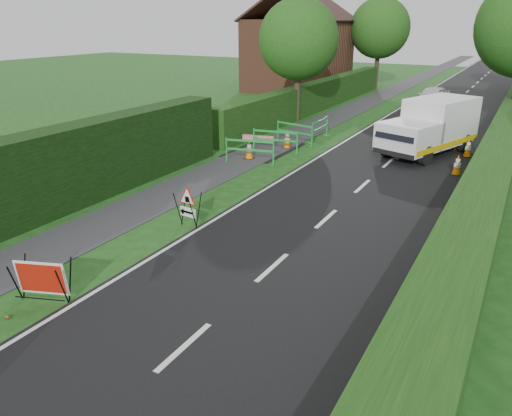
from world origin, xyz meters
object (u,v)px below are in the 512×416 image
at_px(red_rect_sign, 42,279).
at_px(hatchback_car, 432,97).
at_px(triangle_sign, 187,204).
at_px(works_van, 431,126).

xyz_separation_m(red_rect_sign, hatchback_car, (2.29, 29.62, 0.12)).
relative_size(triangle_sign, works_van, 0.19).
height_order(triangle_sign, works_van, works_van).
relative_size(works_van, hatchback_car, 1.44).
distance_m(triangle_sign, works_van, 12.59).
distance_m(red_rect_sign, works_van, 17.14).
xyz_separation_m(red_rect_sign, triangle_sign, (0.26, 4.69, 0.18)).
bearing_deg(works_van, red_rect_sign, -86.18).
relative_size(triangle_sign, hatchback_car, 0.27).
relative_size(red_rect_sign, hatchback_car, 0.32).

